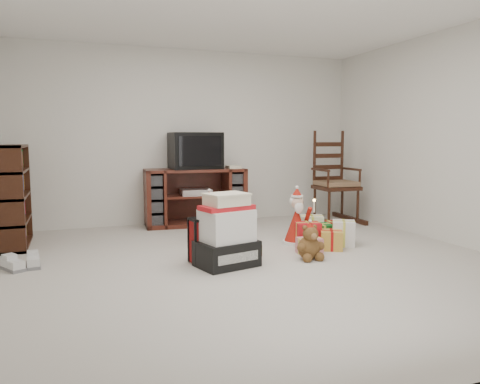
{
  "coord_description": "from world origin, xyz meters",
  "views": [
    {
      "loc": [
        -1.67,
        -4.2,
        1.23
      ],
      "look_at": [
        0.07,
        0.6,
        0.64
      ],
      "focal_mm": 35.0,
      "sensor_mm": 36.0,
      "label": 1
    }
  ],
  "objects_px": {
    "red_suitcase": "(209,240)",
    "teddy_bear": "(309,244)",
    "sneaker_pair": "(23,263)",
    "mrs_claus_figurine": "(209,223)",
    "gift_cluster": "(321,234)",
    "bookshelf": "(13,198)",
    "crt_television": "(195,151)",
    "tv_stand": "(195,197)",
    "rocking_chair": "(334,189)",
    "gift_pile": "(227,235)",
    "santa_figurine": "(297,222)"
  },
  "relations": [
    {
      "from": "red_suitcase",
      "to": "teddy_bear",
      "type": "xyz_separation_m",
      "value": [
        1.0,
        -0.23,
        -0.08
      ]
    },
    {
      "from": "sneaker_pair",
      "to": "mrs_claus_figurine",
      "type": "bearing_deg",
      "value": -7.75
    },
    {
      "from": "sneaker_pair",
      "to": "gift_cluster",
      "type": "bearing_deg",
      "value": -21.15
    },
    {
      "from": "bookshelf",
      "to": "mrs_claus_figurine",
      "type": "bearing_deg",
      "value": -17.02
    },
    {
      "from": "crt_television",
      "to": "tv_stand",
      "type": "bearing_deg",
      "value": 118.05
    },
    {
      "from": "rocking_chair",
      "to": "crt_television",
      "type": "distance_m",
      "value": 2.14
    },
    {
      "from": "tv_stand",
      "to": "gift_cluster",
      "type": "height_order",
      "value": "tv_stand"
    },
    {
      "from": "sneaker_pair",
      "to": "gift_pile",
      "type": "bearing_deg",
      "value": -37.27
    },
    {
      "from": "red_suitcase",
      "to": "bookshelf",
      "type": "bearing_deg",
      "value": 135.53
    },
    {
      "from": "gift_cluster",
      "to": "santa_figurine",
      "type": "bearing_deg",
      "value": 156.53
    },
    {
      "from": "red_suitcase",
      "to": "teddy_bear",
      "type": "height_order",
      "value": "red_suitcase"
    },
    {
      "from": "gift_cluster",
      "to": "crt_television",
      "type": "height_order",
      "value": "crt_television"
    },
    {
      "from": "tv_stand",
      "to": "gift_pile",
      "type": "height_order",
      "value": "tv_stand"
    },
    {
      "from": "gift_pile",
      "to": "red_suitcase",
      "type": "xyz_separation_m",
      "value": [
        -0.13,
        0.18,
        -0.07
      ]
    },
    {
      "from": "bookshelf",
      "to": "crt_television",
      "type": "height_order",
      "value": "crt_television"
    },
    {
      "from": "gift_pile",
      "to": "sneaker_pair",
      "type": "distance_m",
      "value": 1.95
    },
    {
      "from": "rocking_chair",
      "to": "santa_figurine",
      "type": "relative_size",
      "value": 2.1
    },
    {
      "from": "red_suitcase",
      "to": "mrs_claus_figurine",
      "type": "bearing_deg",
      "value": 66.62
    },
    {
      "from": "red_suitcase",
      "to": "teddy_bear",
      "type": "distance_m",
      "value": 1.03
    },
    {
      "from": "rocking_chair",
      "to": "mrs_claus_figurine",
      "type": "xyz_separation_m",
      "value": [
        -2.18,
        -0.86,
        -0.24
      ]
    },
    {
      "from": "teddy_bear",
      "to": "santa_figurine",
      "type": "distance_m",
      "value": 0.7
    },
    {
      "from": "teddy_bear",
      "to": "mrs_claus_figurine",
      "type": "height_order",
      "value": "mrs_claus_figurine"
    },
    {
      "from": "gift_cluster",
      "to": "bookshelf",
      "type": "bearing_deg",
      "value": 161.11
    },
    {
      "from": "tv_stand",
      "to": "gift_pile",
      "type": "distance_m",
      "value": 2.23
    },
    {
      "from": "gift_cluster",
      "to": "sneaker_pair",
      "type": "bearing_deg",
      "value": 178.87
    },
    {
      "from": "mrs_claus_figurine",
      "to": "gift_cluster",
      "type": "bearing_deg",
      "value": -22.11
    },
    {
      "from": "sneaker_pair",
      "to": "tv_stand",
      "type": "bearing_deg",
      "value": 17.87
    },
    {
      "from": "rocking_chair",
      "to": "gift_pile",
      "type": "relative_size",
      "value": 2.02
    },
    {
      "from": "mrs_claus_figurine",
      "to": "gift_cluster",
      "type": "distance_m",
      "value": 1.31
    },
    {
      "from": "teddy_bear",
      "to": "sneaker_pair",
      "type": "bearing_deg",
      "value": 167.22
    },
    {
      "from": "tv_stand",
      "to": "mrs_claus_figurine",
      "type": "relative_size",
      "value": 2.28
    },
    {
      "from": "gift_cluster",
      "to": "gift_pile",
      "type": "bearing_deg",
      "value": -158.9
    },
    {
      "from": "tv_stand",
      "to": "red_suitcase",
      "type": "relative_size",
      "value": 2.7
    },
    {
      "from": "bookshelf",
      "to": "gift_cluster",
      "type": "distance_m",
      "value": 3.57
    },
    {
      "from": "gift_pile",
      "to": "teddy_bear",
      "type": "xyz_separation_m",
      "value": [
        0.87,
        -0.04,
        -0.15
      ]
    },
    {
      "from": "crt_television",
      "to": "rocking_chair",
      "type": "bearing_deg",
      "value": -10.41
    },
    {
      "from": "mrs_claus_figurine",
      "to": "crt_television",
      "type": "height_order",
      "value": "crt_television"
    },
    {
      "from": "gift_pile",
      "to": "gift_cluster",
      "type": "bearing_deg",
      "value": 6.7
    },
    {
      "from": "sneaker_pair",
      "to": "crt_television",
      "type": "bearing_deg",
      "value": 17.67
    },
    {
      "from": "tv_stand",
      "to": "bookshelf",
      "type": "xyz_separation_m",
      "value": [
        -2.29,
        -0.56,
        0.15
      ]
    },
    {
      "from": "tv_stand",
      "to": "rocking_chair",
      "type": "xyz_separation_m",
      "value": [
        2.04,
        -0.36,
        0.07
      ]
    },
    {
      "from": "santa_figurine",
      "to": "crt_television",
      "type": "xyz_separation_m",
      "value": [
        -0.8,
        1.58,
        0.8
      ]
    },
    {
      "from": "gift_pile",
      "to": "sneaker_pair",
      "type": "height_order",
      "value": "gift_pile"
    },
    {
      "from": "bookshelf",
      "to": "sneaker_pair",
      "type": "bearing_deg",
      "value": -80.65
    },
    {
      "from": "tv_stand",
      "to": "gift_pile",
      "type": "bearing_deg",
      "value": -93.17
    },
    {
      "from": "sneaker_pair",
      "to": "bookshelf",
      "type": "bearing_deg",
      "value": 79.34
    },
    {
      "from": "tv_stand",
      "to": "red_suitcase",
      "type": "xyz_separation_m",
      "value": [
        -0.39,
        -2.03,
        -0.17
      ]
    },
    {
      "from": "sneaker_pair",
      "to": "crt_television",
      "type": "relative_size",
      "value": 0.54
    },
    {
      "from": "red_suitcase",
      "to": "tv_stand",
      "type": "bearing_deg",
      "value": 72.47
    },
    {
      "from": "bookshelf",
      "to": "crt_television",
      "type": "distance_m",
      "value": 2.41
    }
  ]
}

